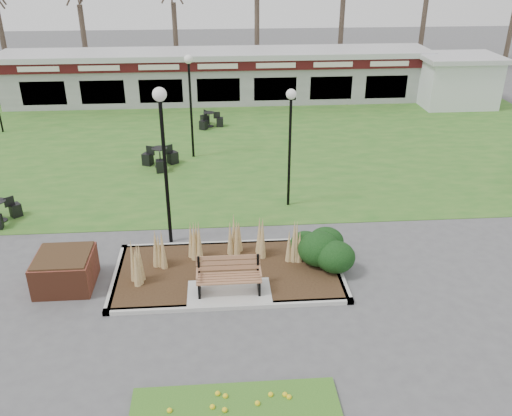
{
  "coord_description": "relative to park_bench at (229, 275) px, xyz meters",
  "views": [
    {
      "loc": [
        -0.2,
        -11.73,
        8.4
      ],
      "look_at": [
        0.85,
        2.0,
        1.66
      ],
      "focal_mm": 38.0,
      "sensor_mm": 36.0,
      "label": 1
    }
  ],
  "objects": [
    {
      "name": "bistro_set_c",
      "position": [
        -2.56,
        9.33,
        -0.3
      ],
      "size": [
        1.54,
        1.41,
        0.82
      ],
      "color": "black",
      "rests_on": "ground"
    },
    {
      "name": "service_hut",
      "position": [
        13.5,
        17.75,
        0.86
      ],
      "size": [
        4.4,
        3.4,
        2.83
      ],
      "color": "silver",
      "rests_on": "ground"
    },
    {
      "name": "food_pavilion",
      "position": [
        0.0,
        19.71,
        0.89
      ],
      "size": [
        24.6,
        3.4,
        2.9
      ],
      "color": "gray",
      "rests_on": "ground"
    },
    {
      "name": "lamp_post_near_right",
      "position": [
        2.27,
        5.28,
        2.45
      ],
      "size": [
        0.35,
        0.35,
        4.17
      ],
      "color": "black",
      "rests_on": "ground"
    },
    {
      "name": "planting_bed",
      "position": [
        1.27,
        1.1,
        -0.22
      ],
      "size": [
        6.75,
        3.4,
        1.27
      ],
      "color": "#332014",
      "rests_on": "ground"
    },
    {
      "name": "bistro_set_b",
      "position": [
        -0.54,
        14.69,
        -0.32
      ],
      "size": [
        1.22,
        1.38,
        0.73
      ],
      "color": "black",
      "rests_on": "ground"
    },
    {
      "name": "ground",
      "position": [
        0.0,
        -0.25,
        -0.59
      ],
      "size": [
        100.0,
        100.0,
        0.0
      ],
      "primitive_type": "plane",
      "color": "#515154",
      "rests_on": "ground"
    },
    {
      "name": "park_bench",
      "position": [
        0.0,
        0.0,
        0.0
      ],
      "size": [
        1.7,
        0.66,
        0.93
      ],
      "color": "#9D6A46",
      "rests_on": "ground"
    },
    {
      "name": "lamp_post_mid_right",
      "position": [
        -1.23,
        10.42,
        2.6
      ],
      "size": [
        0.36,
        0.36,
        4.38
      ],
      "color": "black",
      "rests_on": "ground"
    },
    {
      "name": "lawn",
      "position": [
        0.0,
        11.75,
        -0.58
      ],
      "size": [
        34.0,
        16.0,
        0.02
      ],
      "primitive_type": "cube",
      "color": "#2B6720",
      "rests_on": "ground"
    },
    {
      "name": "brick_planter",
      "position": [
        -4.4,
        0.75,
        -0.11
      ],
      "size": [
        1.5,
        1.5,
        0.95
      ],
      "color": "brown",
      "rests_on": "ground"
    },
    {
      "name": "lamp_post_mid_left",
      "position": [
        -1.73,
        2.95,
        2.95
      ],
      "size": [
        0.4,
        0.4,
        4.86
      ],
      "color": "black",
      "rests_on": "ground"
    }
  ]
}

